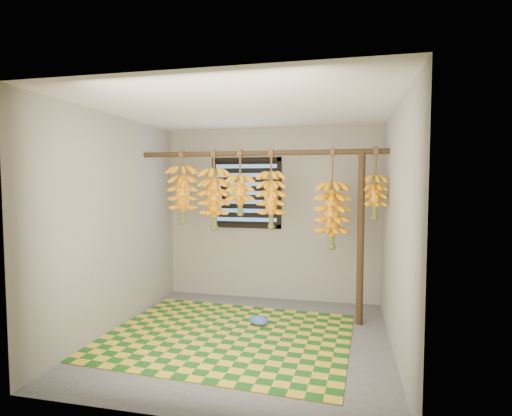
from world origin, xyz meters
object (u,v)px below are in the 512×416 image
(banana_bunch_c, at_px, (240,195))
(woven_mat, at_px, (227,336))
(banana_bunch_d, at_px, (271,200))
(banana_bunch_f, at_px, (375,197))
(plastic_bag, at_px, (259,321))
(banana_bunch_b, at_px, (214,199))
(support_post, at_px, (361,239))
(banana_bunch_e, at_px, (332,215))
(banana_bunch_a, at_px, (183,195))

(banana_bunch_c, bearing_deg, woven_mat, -87.13)
(banana_bunch_d, distance_m, banana_bunch_f, 1.20)
(banana_bunch_f, bearing_deg, plastic_bag, -166.48)
(woven_mat, bearing_deg, banana_bunch_b, 118.14)
(support_post, height_order, banana_bunch_f, banana_bunch_f)
(woven_mat, height_order, banana_bunch_e, banana_bunch_e)
(plastic_bag, height_order, banana_bunch_f, banana_bunch_f)
(banana_bunch_d, bearing_deg, woven_mat, -116.95)
(banana_bunch_f, bearing_deg, banana_bunch_b, -180.00)
(plastic_bag, height_order, banana_bunch_e, banana_bunch_e)
(support_post, distance_m, banana_bunch_a, 2.24)
(banana_bunch_b, bearing_deg, banana_bunch_a, 180.00)
(banana_bunch_b, distance_m, banana_bunch_f, 1.92)
(support_post, distance_m, banana_bunch_c, 1.52)
(woven_mat, bearing_deg, plastic_bag, 55.02)
(plastic_bag, xyz_separation_m, banana_bunch_f, (1.28, 0.31, 1.43))
(plastic_bag, relative_size, banana_bunch_a, 0.26)
(support_post, height_order, banana_bunch_b, banana_bunch_b)
(plastic_bag, distance_m, banana_bunch_c, 1.50)
(woven_mat, distance_m, banana_bunch_b, 1.64)
(support_post, distance_m, banana_bunch_b, 1.82)
(banana_bunch_b, relative_size, banana_bunch_e, 0.84)
(banana_bunch_a, height_order, banana_bunch_f, same)
(banana_bunch_a, bearing_deg, banana_bunch_e, 0.00)
(support_post, bearing_deg, banana_bunch_e, 180.00)
(banana_bunch_d, bearing_deg, banana_bunch_f, 0.00)
(woven_mat, height_order, banana_bunch_a, banana_bunch_a)
(support_post, bearing_deg, woven_mat, -153.73)
(banana_bunch_c, height_order, banana_bunch_e, same)
(plastic_bag, xyz_separation_m, banana_bunch_d, (0.08, 0.31, 1.38))
(banana_bunch_f, bearing_deg, banana_bunch_e, 180.00)
(banana_bunch_d, bearing_deg, plastic_bag, -105.18)
(support_post, relative_size, banana_bunch_e, 1.71)
(banana_bunch_c, relative_size, banana_bunch_e, 0.68)
(support_post, xyz_separation_m, banana_bunch_a, (-2.19, 0.00, 0.50))
(banana_bunch_c, bearing_deg, support_post, 0.00)
(woven_mat, height_order, plastic_bag, plastic_bag)
(plastic_bag, height_order, banana_bunch_d, banana_bunch_d)
(woven_mat, xyz_separation_m, banana_bunch_f, (1.55, 0.69, 1.48))
(plastic_bag, height_order, banana_bunch_a, banana_bunch_a)
(banana_bunch_f, bearing_deg, support_post, 180.00)
(banana_bunch_e, bearing_deg, plastic_bag, -159.01)
(woven_mat, height_order, banana_bunch_f, banana_bunch_f)
(support_post, xyz_separation_m, banana_bunch_e, (-0.33, 0.00, 0.27))
(woven_mat, xyz_separation_m, banana_bunch_a, (-0.79, 0.69, 1.49))
(banana_bunch_b, height_order, banana_bunch_e, same)
(banana_bunch_c, xyz_separation_m, banana_bunch_e, (1.10, 0.00, -0.23))
(support_post, xyz_separation_m, banana_bunch_c, (-1.43, 0.00, 0.50))
(woven_mat, xyz_separation_m, banana_bunch_d, (0.35, 0.69, 1.44))
(support_post, bearing_deg, banana_bunch_a, 180.00)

